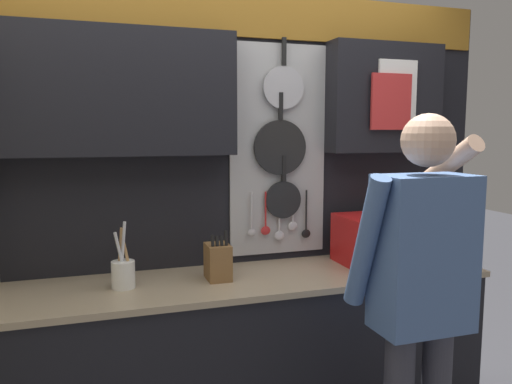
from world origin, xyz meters
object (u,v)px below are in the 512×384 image
(microwave, at_px, (389,239))
(person, at_px, (420,285))
(utensil_crock, at_px, (123,272))
(knife_block, at_px, (218,261))

(microwave, xyz_separation_m, person, (-0.28, -0.66, -0.03))
(microwave, distance_m, utensil_crock, 1.40)
(utensil_crock, bearing_deg, knife_block, -0.17)
(microwave, bearing_deg, knife_block, 179.95)
(knife_block, distance_m, person, 0.94)
(knife_block, height_order, person, person)
(microwave, bearing_deg, utensil_crock, 179.91)
(person, bearing_deg, utensil_crock, 149.47)
(knife_block, bearing_deg, microwave, -0.05)
(utensil_crock, relative_size, person, 0.18)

